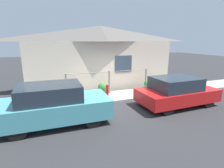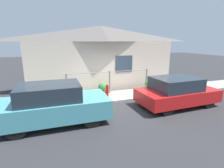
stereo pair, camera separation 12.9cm
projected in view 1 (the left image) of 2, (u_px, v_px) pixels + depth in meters
name	position (u px, v px, depth m)	size (l,w,h in m)	color
ground_plane	(120.00, 102.00, 8.77)	(60.00, 60.00, 0.00)	#2D2D30
sidewalk	(114.00, 96.00, 9.54)	(24.00, 1.71, 0.10)	#9E9E99
house	(101.00, 38.00, 10.82)	(9.32, 2.23, 3.91)	beige
fence	(109.00, 81.00, 10.00)	(4.90, 0.10, 1.24)	gray
car_left	(55.00, 104.00, 6.36)	(3.92, 1.79, 1.50)	teal
car_right	(176.00, 92.00, 8.22)	(3.76, 1.88, 1.37)	red
fire_hydrant	(107.00, 92.00, 8.76)	(0.34, 0.15, 0.80)	red
potted_plant_near_hydrant	(103.00, 88.00, 9.62)	(0.53, 0.53, 0.68)	#9E5638
potted_plant_by_fence	(52.00, 94.00, 8.88)	(0.39, 0.39, 0.49)	brown
potted_plant_corner	(147.00, 84.00, 10.77)	(0.43, 0.43, 0.54)	brown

